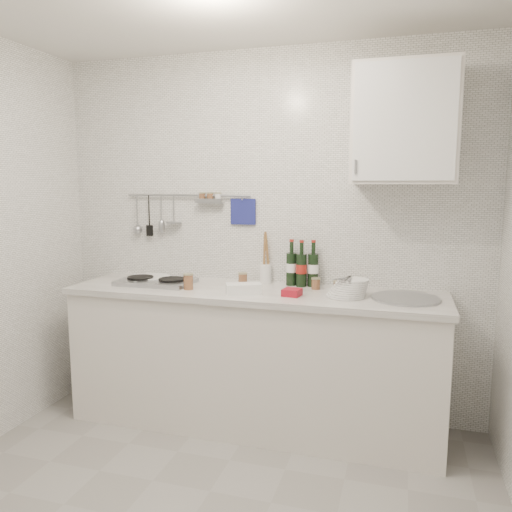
% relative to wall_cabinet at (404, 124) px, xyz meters
% --- Properties ---
extents(back_wall, '(3.00, 0.02, 2.50)m').
position_rel_wall_cabinet_xyz_m(back_wall, '(-0.90, 0.18, -0.70)').
color(back_wall, silver).
rests_on(back_wall, floor).
extents(counter, '(2.44, 0.64, 0.96)m').
position_rel_wall_cabinet_xyz_m(counter, '(-0.89, -0.12, -1.52)').
color(counter, silver).
rests_on(counter, floor).
extents(wall_rail, '(0.98, 0.09, 0.34)m').
position_rel_wall_cabinet_xyz_m(wall_rail, '(-1.50, 0.15, -0.52)').
color(wall_rail, '#93969B').
rests_on(wall_rail, back_wall).
extents(wall_cabinet, '(0.60, 0.38, 0.70)m').
position_rel_wall_cabinet_xyz_m(wall_cabinet, '(0.00, 0.00, 0.00)').
color(wall_cabinet, silver).
rests_on(wall_cabinet, back_wall).
extents(plate_stack_hob, '(0.28, 0.28, 0.03)m').
position_rel_wall_cabinet_xyz_m(plate_stack_hob, '(-1.69, -0.04, -1.01)').
color(plate_stack_hob, '#4F7DB3').
rests_on(plate_stack_hob, counter).
extents(plate_stack_sink, '(0.25, 0.24, 0.12)m').
position_rel_wall_cabinet_xyz_m(plate_stack_sink, '(-0.28, -0.14, -0.98)').
color(plate_stack_sink, white).
rests_on(plate_stack_sink, counter).
extents(wine_bottles, '(0.22, 0.10, 0.31)m').
position_rel_wall_cabinet_xyz_m(wine_bottles, '(-0.62, 0.09, -0.87)').
color(wine_bottles, black).
rests_on(wine_bottles, counter).
extents(butter_dish, '(0.24, 0.18, 0.06)m').
position_rel_wall_cabinet_xyz_m(butter_dish, '(-0.92, -0.25, -1.00)').
color(butter_dish, white).
rests_on(butter_dish, counter).
extents(strawberry_punnet, '(0.12, 0.12, 0.04)m').
position_rel_wall_cabinet_xyz_m(strawberry_punnet, '(-0.62, -0.22, -1.01)').
color(strawberry_punnet, '#A5121F').
rests_on(strawberry_punnet, counter).
extents(utensil_crock, '(0.09, 0.09, 0.36)m').
position_rel_wall_cabinet_xyz_m(utensil_crock, '(-0.89, 0.13, -0.95)').
color(utensil_crock, white).
rests_on(utensil_crock, counter).
extents(jar_a, '(0.06, 0.06, 0.08)m').
position_rel_wall_cabinet_xyz_m(jar_a, '(-1.02, 0.04, -0.99)').
color(jar_a, brown).
rests_on(jar_a, counter).
extents(jar_b, '(0.06, 0.06, 0.08)m').
position_rel_wall_cabinet_xyz_m(jar_b, '(-0.51, 0.01, -0.99)').
color(jar_b, brown).
rests_on(jar_b, counter).
extents(jar_c, '(0.07, 0.07, 0.08)m').
position_rel_wall_cabinet_xyz_m(jar_c, '(-0.35, -0.08, -0.99)').
color(jar_c, brown).
rests_on(jar_c, counter).
extents(jar_d, '(0.07, 0.07, 0.11)m').
position_rel_wall_cabinet_xyz_m(jar_d, '(-1.31, -0.23, -0.98)').
color(jar_d, brown).
rests_on(jar_d, counter).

